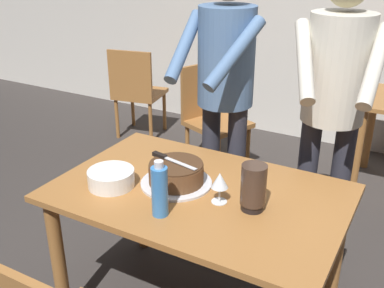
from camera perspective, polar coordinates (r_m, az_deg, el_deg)
back_wall at (r=4.39m, az=18.53°, el=16.90°), size 10.00×0.12×2.70m
main_dining_table at (r=2.17m, az=0.86°, el=-8.69°), size 1.34×0.87×0.75m
cake_on_platter at (r=2.14m, az=-1.97°, el=-3.84°), size 0.34×0.34×0.11m
cake_knife at (r=2.15m, az=-3.39°, el=-1.73°), size 0.27×0.08×0.02m
plate_stack at (r=2.16m, az=-10.17°, el=-4.25°), size 0.22×0.22×0.08m
wine_glass_near at (r=1.97m, az=3.52°, el=-4.74°), size 0.08×0.08×0.14m
water_bottle at (r=1.88m, az=-4.10°, el=-5.88°), size 0.07×0.07×0.25m
hurricane_lamp at (r=1.93m, az=7.76°, el=-5.42°), size 0.11×0.11×0.21m
person_cutting_cake at (r=2.59m, az=4.15°, el=7.69°), size 0.47×0.56×1.72m
person_standing_beside at (r=2.44m, az=17.47°, el=5.60°), size 0.46×0.57×1.72m
background_chair_0 at (r=3.79m, az=2.53°, el=3.76°), size 0.57×0.57×0.90m
background_chair_2 at (r=4.49m, az=-7.00°, el=6.82°), size 0.51×0.51×0.90m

